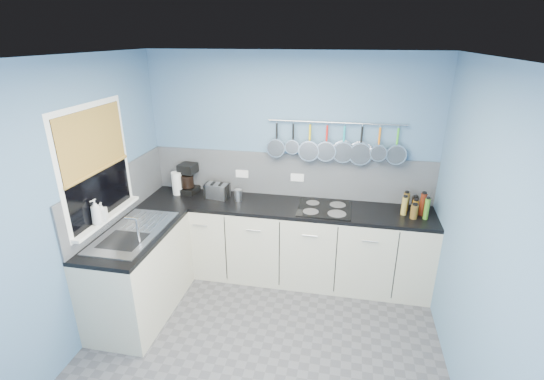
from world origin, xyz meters
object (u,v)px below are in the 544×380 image
(soap_bottle_a, at_px, (96,212))
(coffee_maker, at_px, (188,179))
(canister, at_px, (238,195))
(soap_bottle_b, at_px, (102,212))
(toaster, at_px, (217,191))
(paper_towel, at_px, (177,183))
(hob, at_px, (324,209))

(soap_bottle_a, distance_m, coffee_maker, 1.27)
(soap_bottle_a, relative_size, canister, 1.87)
(soap_bottle_b, xyz_separation_m, toaster, (0.74, 1.05, -0.15))
(soap_bottle_a, bearing_deg, coffee_maker, 73.38)
(soap_bottle_b, height_order, coffee_maker, coffee_maker)
(paper_towel, xyz_separation_m, toaster, (0.49, -0.02, -0.05))
(soap_bottle_a, xyz_separation_m, canister, (1.00, 1.10, -0.21))
(coffee_maker, height_order, canister, coffee_maker)
(toaster, bearing_deg, coffee_maker, 179.15)
(paper_towel, relative_size, hob, 0.48)
(toaster, distance_m, hob, 1.23)
(soap_bottle_a, relative_size, toaster, 0.93)
(soap_bottle_b, relative_size, paper_towel, 0.64)
(hob, bearing_deg, paper_towel, 176.61)
(soap_bottle_b, bearing_deg, coffee_maker, 72.28)
(hob, bearing_deg, canister, 176.90)
(soap_bottle_a, distance_m, paper_towel, 1.18)
(soap_bottle_b, xyz_separation_m, hob, (1.97, 0.97, -0.23))
(soap_bottle_b, distance_m, coffee_maker, 1.19)
(soap_bottle_b, distance_m, hob, 2.21)
(soap_bottle_a, distance_m, soap_bottle_b, 0.09)
(soap_bottle_a, relative_size, coffee_maker, 0.68)
(paper_towel, bearing_deg, coffee_maker, 27.78)
(toaster, relative_size, canister, 2.02)
(soap_bottle_a, height_order, paper_towel, soap_bottle_a)
(soap_bottle_b, xyz_separation_m, coffee_maker, (0.36, 1.13, -0.06))
(coffee_maker, bearing_deg, toaster, -3.67)
(soap_bottle_a, height_order, toaster, soap_bottle_a)
(soap_bottle_b, distance_m, toaster, 1.30)
(canister, bearing_deg, soap_bottle_a, -132.12)
(toaster, bearing_deg, hob, 6.90)
(paper_towel, bearing_deg, soap_bottle_b, -103.10)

